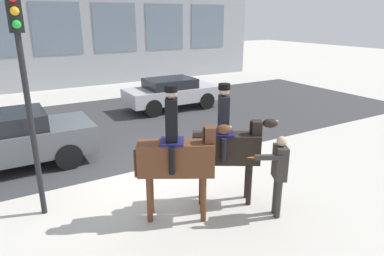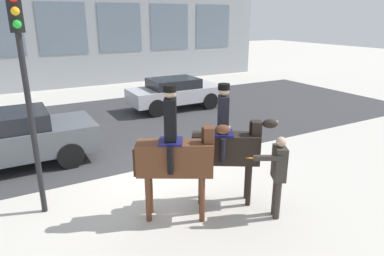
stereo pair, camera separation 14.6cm
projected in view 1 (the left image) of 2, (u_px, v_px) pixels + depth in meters
The scene contains 8 objects.
ground_plane at pixel (161, 174), 8.87m from camera, with size 80.00×80.00×0.00m, color beige.
road_surface at pixel (106, 126), 12.77m from camera, with size 25.61×8.50×0.01m.
mounted_horse_lead at pixel (177, 154), 6.56m from camera, with size 1.71×1.16×2.71m.
mounted_horse_companion at pixel (227, 144), 7.18m from camera, with size 1.67×1.19×2.62m.
pedestrian_bystander at pixel (279, 170), 6.72m from camera, with size 0.91×0.46×1.71m.
street_car_near_lane at pixel (6, 140), 8.98m from camera, with size 4.33×1.91×1.52m.
street_car_far_lane at pixel (172, 92), 14.92m from camera, with size 4.09×1.79×1.36m.
traffic_light at pixel (24, 74), 6.22m from camera, with size 0.24×0.29×4.33m.
Camera 1 is at (-3.36, -7.37, 3.88)m, focal length 32.00 mm.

